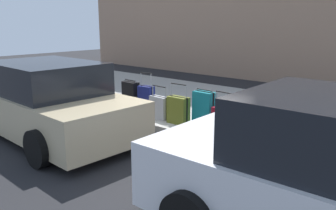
# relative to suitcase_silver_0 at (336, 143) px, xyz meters

# --- Properties ---
(ground_plane) EXTENTS (40.00, 40.00, 0.00)m
(ground_plane) POSITION_rel_suitcase_silver_0_xyz_m (3.05, 0.48, -0.45)
(ground_plane) COLOR black
(sidewalk_curb) EXTENTS (18.00, 5.00, 0.14)m
(sidewalk_curb) POSITION_rel_suitcase_silver_0_xyz_m (3.05, -2.02, -0.38)
(sidewalk_curb) COLOR #9E9B93
(sidewalk_curb) RESTS_ON ground_plane
(suitcase_silver_0) EXTENTS (0.36, 0.24, 0.67)m
(suitcase_silver_0) POSITION_rel_suitcase_silver_0_xyz_m (0.00, 0.00, 0.00)
(suitcase_silver_0) COLOR #9EA0A8
(suitcase_silver_0) RESTS_ON sidewalk_curb
(suitcase_navy_1) EXTENTS (0.46, 0.27, 0.81)m
(suitcase_navy_1) POSITION_rel_suitcase_silver_0_xyz_m (0.51, -0.13, -0.04)
(suitcase_navy_1) COLOR navy
(suitcase_navy_1) RESTS_ON sidewalk_curb
(suitcase_black_2) EXTENTS (0.44, 0.21, 1.00)m
(suitcase_black_2) POSITION_rel_suitcase_silver_0_xyz_m (1.06, 0.00, 0.07)
(suitcase_black_2) COLOR black
(suitcase_black_2) RESTS_ON sidewalk_curb
(suitcase_red_3) EXTENTS (0.38, 0.21, 0.79)m
(suitcase_red_3) POSITION_rel_suitcase_silver_0_xyz_m (1.57, -0.02, -0.05)
(suitcase_red_3) COLOR red
(suitcase_red_3) RESTS_ON sidewalk_curb
(suitcase_maroon_4) EXTENTS (0.48, 0.25, 0.87)m
(suitcase_maroon_4) POSITION_rel_suitcase_silver_0_xyz_m (2.09, 0.02, -0.04)
(suitcase_maroon_4) COLOR maroon
(suitcase_maroon_4) RESTS_ON sidewalk_curb
(suitcase_teal_5) EXTENTS (0.48, 0.27, 0.82)m
(suitcase_teal_5) POSITION_rel_suitcase_silver_0_xyz_m (2.67, -0.13, 0.07)
(suitcase_teal_5) COLOR #0F606B
(suitcase_teal_5) RESTS_ON sidewalk_curb
(suitcase_olive_6) EXTENTS (0.49, 0.24, 0.89)m
(suitcase_olive_6) POSITION_rel_suitcase_silver_0_xyz_m (3.25, 0.02, -0.01)
(suitcase_olive_6) COLOR #59601E
(suitcase_olive_6) RESTS_ON sidewalk_curb
(suitcase_silver_7) EXTENTS (0.49, 0.22, 0.77)m
(suitcase_silver_7) POSITION_rel_suitcase_silver_0_xyz_m (3.83, 0.01, -0.05)
(suitcase_silver_7) COLOR #9EA0A8
(suitcase_silver_7) RESTS_ON sidewalk_curb
(suitcase_navy_8) EXTENTS (0.39, 0.25, 1.01)m
(suitcase_navy_8) POSITION_rel_suitcase_silver_0_xyz_m (4.36, -0.11, 0.03)
(suitcase_navy_8) COLOR navy
(suitcase_navy_8) RESTS_ON sidewalk_curb
(suitcase_black_9) EXTENTS (0.48, 0.23, 0.78)m
(suitcase_black_9) POSITION_rel_suitcase_silver_0_xyz_m (4.89, -0.09, 0.05)
(suitcase_black_9) COLOR black
(suitcase_black_9) RESTS_ON sidewalk_curb
(fire_hydrant) EXTENTS (0.39, 0.21, 0.75)m
(fire_hydrant) POSITION_rel_suitcase_silver_0_xyz_m (5.92, -0.05, 0.08)
(fire_hydrant) COLOR #99999E
(fire_hydrant) RESTS_ON sidewalk_curb
(bollard_post) EXTENTS (0.13, 0.13, 0.86)m
(bollard_post) POSITION_rel_suitcase_silver_0_xyz_m (6.40, 0.10, 0.12)
(bollard_post) COLOR #333338
(bollard_post) RESTS_ON sidewalk_curb
(parked_car_beige_1) EXTENTS (4.43, 2.16, 1.54)m
(parked_car_beige_1) POSITION_rel_suitcase_silver_0_xyz_m (4.96, 2.13, 0.28)
(parked_car_beige_1) COLOR tan
(parked_car_beige_1) RESTS_ON ground_plane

